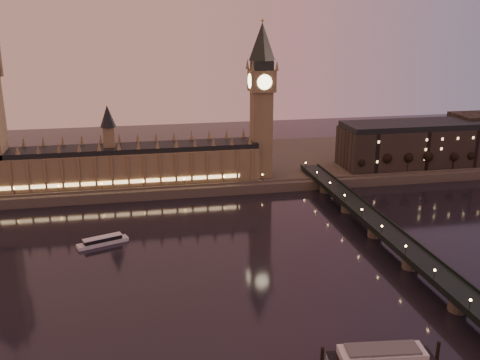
% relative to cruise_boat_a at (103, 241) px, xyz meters
% --- Properties ---
extents(ground, '(700.00, 700.00, 0.00)m').
position_rel_cruise_boat_a_xyz_m(ground, '(48.55, -36.20, -1.82)').
color(ground, black).
rests_on(ground, ground).
extents(far_embankment, '(560.00, 130.00, 6.00)m').
position_rel_cruise_boat_a_xyz_m(far_embankment, '(78.55, 128.80, 1.18)').
color(far_embankment, '#423D35').
rests_on(far_embankment, ground).
extents(palace_of_westminster, '(180.00, 26.62, 52.00)m').
position_rel_cruise_boat_a_xyz_m(palace_of_westminster, '(8.43, 84.79, 19.89)').
color(palace_of_westminster, brown).
rests_on(palace_of_westminster, ground).
extents(big_ben, '(17.68, 17.68, 104.00)m').
position_rel_cruise_boat_a_xyz_m(big_ben, '(102.54, 84.79, 62.13)').
color(big_ben, brown).
rests_on(big_ben, ground).
extents(westminster_bridge, '(13.20, 260.00, 15.30)m').
position_rel_cruise_boat_a_xyz_m(westminster_bridge, '(140.17, -36.20, 3.70)').
color(westminster_bridge, black).
rests_on(westminster_bridge, ground).
extents(city_block, '(155.00, 45.00, 34.00)m').
position_rel_cruise_boat_a_xyz_m(city_block, '(243.49, 94.73, 20.42)').
color(city_block, black).
rests_on(city_block, ground).
extents(bare_tree_0, '(6.16, 6.16, 12.53)m').
position_rel_cruise_boat_a_xyz_m(bare_tree_0, '(171.59, 72.80, 13.53)').
color(bare_tree_0, black).
rests_on(bare_tree_0, ground).
extents(bare_tree_1, '(6.16, 6.16, 12.53)m').
position_rel_cruise_boat_a_xyz_m(bare_tree_1, '(188.58, 72.80, 13.53)').
color(bare_tree_1, black).
rests_on(bare_tree_1, ground).
extents(bare_tree_2, '(6.16, 6.16, 12.53)m').
position_rel_cruise_boat_a_xyz_m(bare_tree_2, '(205.58, 72.80, 13.53)').
color(bare_tree_2, black).
rests_on(bare_tree_2, ground).
extents(bare_tree_3, '(6.16, 6.16, 12.53)m').
position_rel_cruise_boat_a_xyz_m(bare_tree_3, '(222.58, 72.80, 13.53)').
color(bare_tree_3, black).
rests_on(bare_tree_3, ground).
extents(bare_tree_4, '(6.16, 6.16, 12.53)m').
position_rel_cruise_boat_a_xyz_m(bare_tree_4, '(239.57, 72.80, 13.53)').
color(bare_tree_4, black).
rests_on(bare_tree_4, ground).
extents(bare_tree_5, '(6.16, 6.16, 12.53)m').
position_rel_cruise_boat_a_xyz_m(bare_tree_5, '(256.57, 72.80, 13.53)').
color(bare_tree_5, black).
rests_on(bare_tree_5, ground).
extents(cruise_boat_a, '(26.16, 14.11, 4.13)m').
position_rel_cruise_boat_a_xyz_m(cruise_boat_a, '(0.00, 0.00, 0.00)').
color(cruise_boat_a, silver).
rests_on(cruise_boat_a, ground).
extents(moored_barge, '(40.38, 13.66, 7.45)m').
position_rel_cruise_boat_a_xyz_m(moored_barge, '(95.55, -120.03, 1.32)').
color(moored_barge, '#95A4BE').
rests_on(moored_barge, ground).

